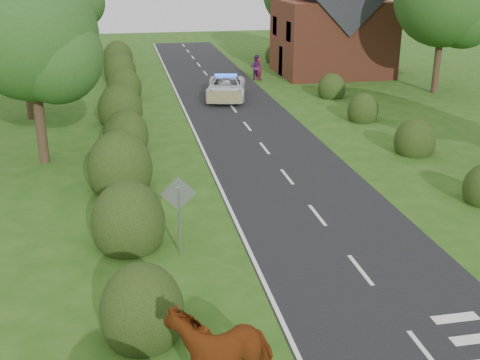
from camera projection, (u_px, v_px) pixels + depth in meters
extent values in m
plane|color=#235113|center=(360.00, 270.00, 17.37)|extent=(120.00, 120.00, 0.00)
cube|color=black|center=(251.00, 132.00, 31.17)|extent=(6.00, 70.00, 0.02)
cube|color=white|center=(427.00, 354.00, 13.69)|extent=(0.12, 1.80, 0.01)
cube|color=white|center=(360.00, 270.00, 17.37)|extent=(0.12, 1.80, 0.01)
cube|color=white|center=(317.00, 215.00, 21.04)|extent=(0.12, 1.80, 0.01)
cube|color=white|center=(287.00, 177.00, 24.72)|extent=(0.12, 1.80, 0.01)
cube|color=white|center=(265.00, 148.00, 28.40)|extent=(0.12, 1.80, 0.01)
cube|color=white|center=(247.00, 126.00, 32.08)|extent=(0.12, 1.80, 0.01)
cube|color=white|center=(234.00, 109.00, 35.76)|extent=(0.12, 1.80, 0.01)
cube|color=white|center=(222.00, 95.00, 39.44)|extent=(0.12, 1.80, 0.01)
cube|color=white|center=(213.00, 83.00, 43.12)|extent=(0.12, 1.80, 0.01)
cube|color=white|center=(205.00, 73.00, 46.79)|extent=(0.12, 1.80, 0.01)
cube|color=white|center=(199.00, 65.00, 50.47)|extent=(0.12, 1.80, 0.01)
cube|color=white|center=(193.00, 57.00, 54.15)|extent=(0.12, 1.80, 0.01)
cube|color=white|center=(188.00, 51.00, 57.83)|extent=(0.12, 1.80, 0.01)
cube|color=white|center=(183.00, 45.00, 61.51)|extent=(0.12, 1.80, 0.01)
cube|color=white|center=(196.00, 134.00, 30.63)|extent=(0.12, 70.00, 0.01)
cube|color=white|center=(475.00, 339.00, 14.22)|extent=(1.20, 0.35, 0.01)
cube|color=white|center=(455.00, 318.00, 15.04)|extent=(1.20, 0.35, 0.01)
ellipsoid|color=black|center=(142.00, 312.00, 14.16)|extent=(2.00, 2.10, 2.40)
ellipsoid|color=black|center=(129.00, 223.00, 18.70)|extent=(2.30, 2.41, 2.70)
ellipsoid|color=black|center=(120.00, 169.00, 23.23)|extent=(2.50, 2.62, 3.00)
ellipsoid|color=black|center=(126.00, 136.00, 27.93)|extent=(2.10, 2.20, 2.50)
ellipsoid|color=black|center=(120.00, 110.00, 32.46)|extent=(2.40, 2.52, 2.80)
ellipsoid|color=black|center=(124.00, 88.00, 38.05)|extent=(2.20, 2.31, 2.60)
ellipsoid|color=black|center=(120.00, 71.00, 43.53)|extent=(2.30, 2.41, 2.70)
ellipsoid|color=black|center=(118.00, 58.00, 49.02)|extent=(2.40, 2.52, 2.80)
ellipsoid|color=black|center=(415.00, 141.00, 27.57)|extent=(1.90, 2.00, 2.10)
ellipsoid|color=black|center=(363.00, 111.00, 33.08)|extent=(1.70, 1.78, 2.00)
ellipsoid|color=black|center=(332.00, 89.00, 38.65)|extent=(1.80, 1.89, 2.00)
ellipsoid|color=black|center=(275.00, 56.00, 51.49)|extent=(1.70, 1.78, 2.00)
cylinder|color=#332316|center=(40.00, 118.00, 25.91)|extent=(0.44, 0.44, 3.96)
sphere|color=#274619|center=(30.00, 33.00, 24.65)|extent=(5.60, 5.60, 5.60)
sphere|color=#2F6722|center=(55.00, 56.00, 24.63)|extent=(3.92, 3.92, 3.92)
cylinder|color=#332316|center=(28.00, 86.00, 33.03)|extent=(0.44, 0.44, 3.74)
sphere|color=#274619|center=(20.00, 22.00, 31.85)|extent=(5.60, 5.60, 5.60)
sphere|color=#2F6722|center=(40.00, 39.00, 31.81)|extent=(3.92, 3.92, 3.92)
cylinder|color=#332316|center=(23.00, 50.00, 41.76)|extent=(0.44, 0.44, 4.84)
sphere|color=#2F6722|center=(34.00, 1.00, 40.20)|extent=(4.76, 4.76, 4.76)
cylinder|color=#332316|center=(71.00, 37.00, 51.53)|extent=(0.44, 0.44, 4.18)
sphere|color=#2F6722|center=(80.00, 3.00, 50.17)|extent=(4.20, 4.20, 4.20)
cylinder|color=#332316|center=(438.00, 60.00, 39.38)|extent=(0.44, 0.44, 4.40)
sphere|color=#2F6722|center=(464.00, 13.00, 37.95)|extent=(4.48, 4.48, 4.48)
cylinder|color=#332316|center=(296.00, 35.00, 53.26)|extent=(0.44, 0.44, 3.96)
sphere|color=#2F6722|center=(311.00, 4.00, 51.96)|extent=(4.20, 4.20, 4.20)
cylinder|color=gray|center=(179.00, 222.00, 17.92)|extent=(0.08, 0.08, 2.20)
cube|color=gray|center=(178.00, 194.00, 17.61)|extent=(1.06, 0.04, 1.06)
cube|color=brown|center=(332.00, 38.00, 45.73)|extent=(8.00, 7.00, 5.50)
imported|color=maroon|center=(221.00, 354.00, 12.32)|extent=(2.65, 1.75, 1.74)
imported|color=white|center=(226.00, 87.00, 38.25)|extent=(3.37, 5.48, 1.42)
cube|color=yellow|center=(224.00, 97.00, 35.86)|extent=(2.08, 0.50, 0.78)
cube|color=blue|center=(226.00, 75.00, 37.98)|extent=(1.44, 0.57, 0.14)
imported|color=#A81730|center=(258.00, 69.00, 44.08)|extent=(0.61, 0.45, 1.56)
imported|color=#4C1D50|center=(256.00, 67.00, 44.02)|extent=(1.12, 1.06, 1.84)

